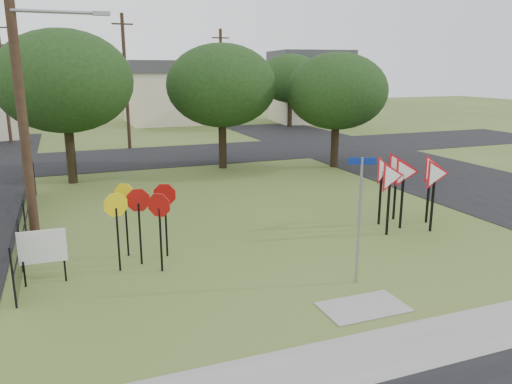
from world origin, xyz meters
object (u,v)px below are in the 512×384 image
at_px(street_name_sign, 359,213).
at_px(stop_sign_cluster, 141,207).
at_px(yield_sign_cluster, 406,174).
at_px(info_board, 43,248).

distance_m(street_name_sign, stop_sign_cluster, 6.00).
bearing_deg(stop_sign_cluster, street_name_sign, -33.88).
xyz_separation_m(street_name_sign, yield_sign_cluster, (4.12, 3.51, 0.00)).
relative_size(stop_sign_cluster, info_board, 1.53).
relative_size(street_name_sign, info_board, 2.27).
height_order(street_name_sign, info_board, street_name_sign).
relative_size(street_name_sign, stop_sign_cluster, 1.49).
xyz_separation_m(yield_sign_cluster, info_board, (-11.70, -0.68, -0.92)).
height_order(yield_sign_cluster, info_board, yield_sign_cluster).
bearing_deg(yield_sign_cluster, street_name_sign, -139.54).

